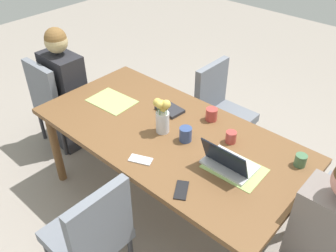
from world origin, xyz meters
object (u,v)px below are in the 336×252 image
(coffee_mug_centre_left, at_px, (301,160))
(coffee_mug_centre_right, at_px, (211,114))
(phone_black, at_px, (181,190))
(phone_silver, at_px, (141,160))
(chair_near_right_near, at_px, (92,232))
(chair_far_left_far, at_px, (220,107))
(person_head_right_left_mid, at_px, (323,250))
(laptop_head_right_left_mid, at_px, (228,163))
(flower_vase, at_px, (162,115))
(coffee_mug_near_right, at_px, (186,134))
(coffee_mug_near_left, at_px, (231,137))
(chair_head_left_left_near, at_px, (56,99))
(person_head_left_left_near, at_px, (66,96))
(book_red_cover, at_px, (170,109))
(dining_table, at_px, (168,140))

(coffee_mug_centre_left, bearing_deg, coffee_mug_centre_right, 177.53)
(phone_black, xyz_separation_m, phone_silver, (-0.37, 0.03, 0.00))
(chair_near_right_near, height_order, coffee_mug_centre_left, chair_near_right_near)
(chair_far_left_far, bearing_deg, person_head_right_left_mid, -33.05)
(chair_far_left_far, height_order, laptop_head_right_left_mid, laptop_head_right_left_mid)
(phone_black, bearing_deg, flower_vase, 22.13)
(chair_far_left_far, distance_m, coffee_mug_near_right, 0.93)
(coffee_mug_near_left, height_order, coffee_mug_centre_left, coffee_mug_near_left)
(coffee_mug_centre_left, height_order, phone_black, coffee_mug_centre_left)
(chair_head_left_left_near, distance_m, chair_near_right_near, 1.63)
(flower_vase, xyz_separation_m, coffee_mug_centre_right, (0.17, 0.35, -0.09))
(chair_near_right_near, xyz_separation_m, coffee_mug_near_right, (0.05, 0.82, 0.31))
(chair_head_left_left_near, distance_m, coffee_mug_near_left, 1.80)
(coffee_mug_near_right, bearing_deg, flower_vase, -170.95)
(person_head_right_left_mid, distance_m, chair_near_right_near, 1.35)
(chair_near_right_near, bearing_deg, chair_far_left_far, 97.74)
(person_head_left_left_near, relative_size, coffee_mug_near_left, 14.23)
(chair_head_left_left_near, distance_m, phone_silver, 1.48)
(flower_vase, height_order, book_red_cover, flower_vase)
(coffee_mug_near_left, bearing_deg, phone_black, -85.60)
(coffee_mug_near_left, relative_size, phone_black, 0.56)
(chair_near_right_near, bearing_deg, flower_vase, 100.13)
(person_head_left_left_near, height_order, chair_far_left_far, person_head_left_left_near)
(person_head_right_left_mid, bearing_deg, coffee_mug_centre_right, 162.22)
(coffee_mug_near_right, bearing_deg, coffee_mug_centre_left, 22.30)
(chair_far_left_far, relative_size, coffee_mug_near_left, 10.71)
(flower_vase, height_order, coffee_mug_centre_right, flower_vase)
(coffee_mug_centre_left, relative_size, coffee_mug_centre_right, 0.85)
(chair_far_left_far, relative_size, flower_vase, 3.31)
(coffee_mug_centre_left, xyz_separation_m, book_red_cover, (-1.02, -0.09, -0.03))
(coffee_mug_near_left, height_order, coffee_mug_centre_right, coffee_mug_centre_right)
(chair_near_right_near, bearing_deg, phone_silver, 94.12)
(chair_head_left_left_near, relative_size, laptop_head_right_left_mid, 2.81)
(person_head_left_left_near, bearing_deg, coffee_mug_near_right, 0.52)
(person_head_left_left_near, relative_size, person_head_right_left_mid, 1.00)
(person_head_left_left_near, height_order, book_red_cover, person_head_left_left_near)
(chair_head_left_left_near, relative_size, chair_near_right_near, 1.00)
(coffee_mug_centre_left, height_order, book_red_cover, coffee_mug_centre_left)
(person_head_right_left_mid, xyz_separation_m, phone_black, (-0.76, -0.36, 0.23))
(chair_near_right_near, bearing_deg, book_red_cover, 105.16)
(chair_near_right_near, xyz_separation_m, flower_vase, (-0.14, 0.79, 0.40))
(person_head_right_left_mid, bearing_deg, flower_vase, -179.66)
(person_head_right_left_mid, height_order, coffee_mug_centre_left, person_head_right_left_mid)
(laptop_head_right_left_mid, distance_m, book_red_cover, 0.74)
(dining_table, relative_size, person_head_right_left_mid, 1.66)
(book_red_cover, xyz_separation_m, phone_black, (0.61, -0.58, -0.01))
(coffee_mug_near_left, xyz_separation_m, book_red_cover, (-0.57, 0.01, -0.03))
(phone_silver, bearing_deg, person_head_right_left_mid, -7.02)
(person_head_right_left_mid, bearing_deg, coffee_mug_near_left, 165.08)
(person_head_left_left_near, xyz_separation_m, phone_silver, (1.37, -0.34, 0.23))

